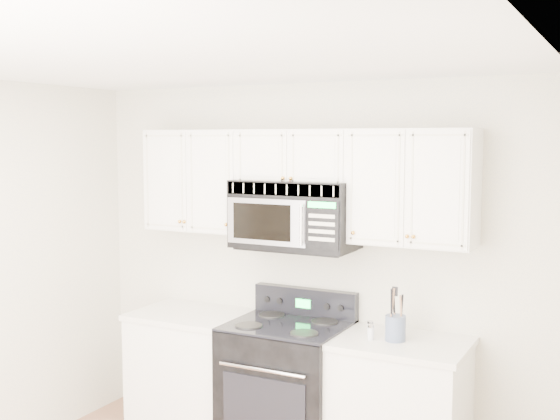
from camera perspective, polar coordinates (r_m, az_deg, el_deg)
The scene contains 9 objects.
room at distance 3.63m, azimuth -9.54°, elevation -8.70°, with size 3.51×3.51×2.61m.
base_cabinet_left at distance 5.45m, azimuth -7.02°, elevation -13.29°, with size 0.86×0.65×0.92m.
base_cabinet_right at distance 4.79m, azimuth 9.69°, elevation -16.09°, with size 0.86×0.65×0.92m.
range at distance 5.03m, azimuth 0.61°, elevation -14.20°, with size 0.79×0.72×1.13m.
upper_cabinets at distance 4.88m, azimuth 1.53°, elevation 2.62°, with size 2.44×0.37×0.75m.
microwave at distance 4.86m, azimuth 1.23°, elevation -0.34°, with size 0.85×0.47×0.47m.
utensil_crock at distance 4.59m, azimuth 9.36°, elevation -9.34°, with size 0.13×0.13×0.35m.
shaker_salt at distance 4.68m, azimuth 7.36°, elevation -9.53°, with size 0.04×0.04×0.10m.
shaker_pepper at distance 4.60m, azimuth 7.40°, elevation -9.83°, with size 0.04×0.04×0.10m.
Camera 1 is at (2.11, -2.81, 2.20)m, focal length 45.00 mm.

